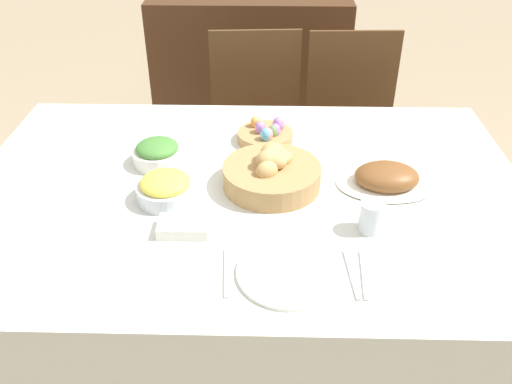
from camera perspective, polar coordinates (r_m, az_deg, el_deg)
The scene contains 16 objects.
ground_plane at distance 2.17m, azimuth -0.77°, elevation -16.77°, with size 12.00×12.00×0.00m, color tan.
dining_table at distance 1.89m, azimuth -0.86°, elevation -9.30°, with size 1.71×1.17×0.77m.
chair_far_center at distance 2.57m, azimuth -0.03°, elevation 6.51°, with size 0.45×0.45×0.94m.
chair_far_right at distance 2.60m, azimuth 10.04°, elevation 6.30°, with size 0.44×0.44×0.94m.
sideboard at distance 3.34m, azimuth -0.60°, elevation 12.35°, with size 1.13×0.44×0.92m.
bread_basket at distance 1.64m, azimuth 1.67°, elevation 1.99°, with size 0.30×0.30×0.13m.
egg_basket at distance 1.89m, azimuth 1.07°, elevation 6.06°, with size 0.19×0.19×0.08m.
ham_platter at distance 1.69m, azimuth 13.57°, elevation 1.42°, with size 0.30×0.21×0.08m.
green_salad_bowl at distance 1.78m, azimuth -10.31°, elevation 4.07°, with size 0.16×0.16×0.08m.
pineapple_bowl at distance 1.60m, azimuth -9.49°, elevation 0.42°, with size 0.17×0.17×0.08m.
dinner_plate at distance 1.34m, azimuth 3.44°, elevation -8.46°, with size 0.26×0.26×0.01m.
fork at distance 1.34m, azimuth -3.18°, elevation -8.44°, with size 0.02×0.18×0.00m.
knife at distance 1.36m, azimuth 9.99°, elevation -8.54°, with size 0.02×0.18×0.00m.
spoon at distance 1.36m, azimuth 11.25°, elevation -8.52°, with size 0.02×0.18×0.00m.
drinking_cup at distance 1.48m, azimuth 12.05°, elevation -2.57°, with size 0.07×0.07×0.09m.
butter_dish at distance 1.47m, azimuth -7.61°, elevation -3.65°, with size 0.14×0.08×0.03m.
Camera 1 is at (0.06, -1.38, 1.67)m, focal length 38.00 mm.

